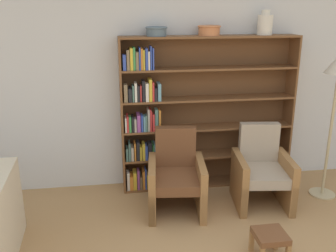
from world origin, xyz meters
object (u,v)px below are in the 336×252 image
at_px(bookshelf, 191,115).
at_px(armchair_leather, 176,177).
at_px(armchair_cushioned, 262,171).
at_px(bowl_sage, 209,30).
at_px(footstool, 270,238).
at_px(bowl_terracotta, 156,31).
at_px(vase_tall, 265,24).

relative_size(bookshelf, armchair_leather, 2.35).
bearing_deg(armchair_cushioned, armchair_leather, 7.28).
relative_size(bowl_sage, footstool, 0.96).
bearing_deg(bowl_sage, footstool, -82.50).
height_order(bookshelf, armchair_cushioned, bookshelf).
bearing_deg(bowl_terracotta, vase_tall, 0.00).
height_order(armchair_cushioned, footstool, armchair_cushioned).
relative_size(armchair_leather, armchair_cushioned, 1.00).
xyz_separation_m(vase_tall, footstool, (-0.48, -1.67, -1.88)).
distance_m(armchair_leather, footstool, 1.29).
xyz_separation_m(bowl_terracotta, armchair_leather, (0.15, -0.60, -1.62)).
relative_size(bowl_terracotta, bowl_sage, 0.93).
height_order(vase_tall, armchair_cushioned, vase_tall).
bearing_deg(armchair_cushioned, footstool, 80.02).
bearing_deg(bowl_terracotta, armchair_cushioned, -26.92).
xyz_separation_m(bowl_terracotta, bowl_sage, (0.64, 0.00, 0.01)).
bearing_deg(armchair_cushioned, vase_tall, -97.06).
bearing_deg(bookshelf, bowl_terracotta, -177.57).
relative_size(bowl_terracotta, armchair_leather, 0.28).
distance_m(bowl_terracotta, bowl_sage, 0.64).
xyz_separation_m(bowl_sage, vase_tall, (0.70, 0.00, 0.06)).
bearing_deg(bookshelf, vase_tall, -1.21).
bearing_deg(vase_tall, armchair_leather, -153.27).
height_order(bookshelf, vase_tall, vase_tall).
bearing_deg(footstool, bookshelf, 103.80).
height_order(bowl_terracotta, armchair_leather, bowl_terracotta).
height_order(armchair_leather, armchair_cushioned, same).
xyz_separation_m(bookshelf, armchair_cushioned, (0.74, -0.62, -0.57)).
height_order(bowl_sage, vase_tall, vase_tall).
bearing_deg(bowl_sage, bowl_terracotta, 180.00).
distance_m(vase_tall, footstool, 2.56).
xyz_separation_m(armchair_leather, footstool, (0.72, -1.06, -0.19)).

